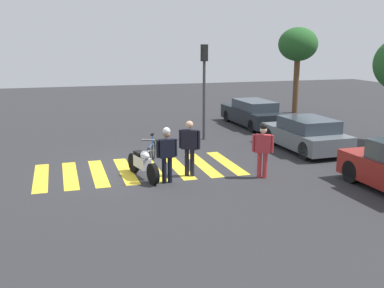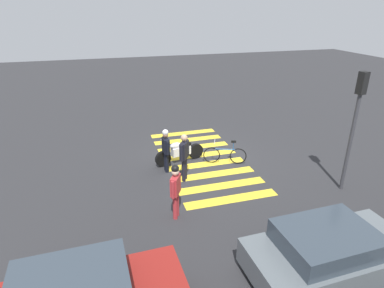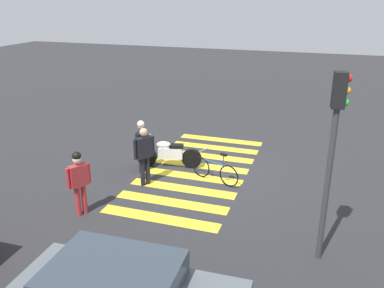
% 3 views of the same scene
% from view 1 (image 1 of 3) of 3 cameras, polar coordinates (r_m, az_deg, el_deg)
% --- Properties ---
extents(ground_plane, '(60.00, 60.00, 0.00)m').
position_cam_1_polar(ground_plane, '(15.43, -6.66, -3.23)').
color(ground_plane, '#2B2B2D').
extents(police_motorcycle, '(2.12, 0.77, 1.04)m').
position_cam_1_polar(police_motorcycle, '(14.40, -6.20, -2.49)').
color(police_motorcycle, black).
rests_on(police_motorcycle, ground_plane).
extents(leaning_bicycle, '(1.64, 0.72, 1.00)m').
position_cam_1_polar(leaning_bicycle, '(16.17, -5.16, -1.07)').
color(leaning_bicycle, black).
rests_on(leaning_bicycle, ground_plane).
extents(officer_on_foot, '(0.23, 0.66, 1.73)m').
position_cam_1_polar(officer_on_foot, '(13.72, -3.18, -0.92)').
color(officer_on_foot, black).
rests_on(officer_on_foot, ground_plane).
extents(officer_by_motorcycle, '(0.45, 0.61, 1.80)m').
position_cam_1_polar(officer_by_motorcycle, '(14.39, -0.31, -0.04)').
color(officer_by_motorcycle, black).
rests_on(officer_by_motorcycle, ground_plane).
extents(pedestrian_bystander, '(0.41, 0.59, 1.76)m').
position_cam_1_polar(pedestrian_bystander, '(14.38, 8.88, -0.30)').
color(pedestrian_bystander, '#B22D33').
rests_on(pedestrian_bystander, ground_plane).
extents(crosswalk_stripes, '(3.23, 6.75, 0.01)m').
position_cam_1_polar(crosswalk_stripes, '(15.43, -6.66, -3.21)').
color(crosswalk_stripes, yellow).
rests_on(crosswalk_stripes, ground_plane).
extents(car_black_suv, '(4.56, 1.79, 1.32)m').
position_cam_1_polar(car_black_suv, '(23.32, 7.64, 3.82)').
color(car_black_suv, black).
rests_on(car_black_suv, ground_plane).
extents(car_grey_coupe, '(4.01, 1.96, 1.31)m').
position_cam_1_polar(car_grey_coupe, '(18.46, 14.09, 1.16)').
color(car_grey_coupe, black).
rests_on(car_grey_coupe, ground_plane).
extents(traffic_light_pole, '(0.34, 0.27, 4.10)m').
position_cam_1_polar(traffic_light_pole, '(19.63, 1.52, 8.49)').
color(traffic_light_pole, '#38383D').
rests_on(traffic_light_pole, ground_plane).
extents(street_tree_near, '(2.30, 2.30, 5.03)m').
position_cam_1_polar(street_tree_near, '(27.87, 13.15, 11.93)').
color(street_tree_near, brown).
rests_on(street_tree_near, ground_plane).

